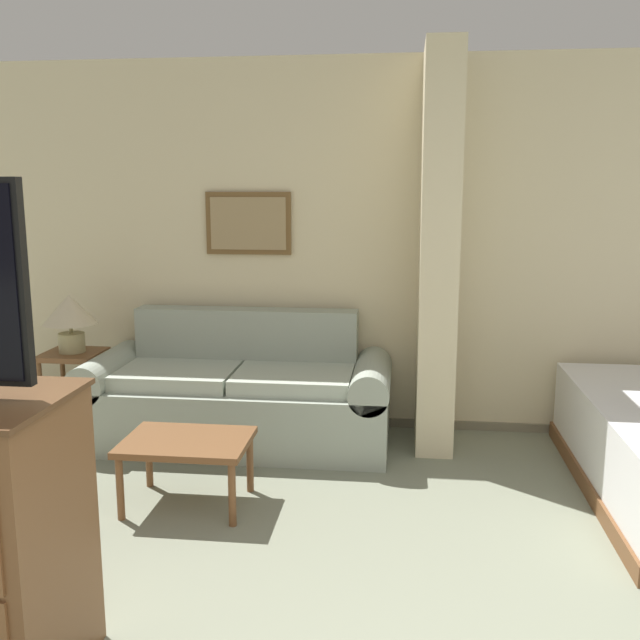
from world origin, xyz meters
name	(u,v)px	position (x,y,z in m)	size (l,w,h in m)	color
wall_back	(444,249)	(0.00, 3.64, 1.29)	(7.76, 0.16, 2.60)	beige
wall_partition_pillar	(438,253)	(-0.06, 3.28, 1.30)	(0.24, 0.61, 2.60)	beige
couch	(239,396)	(-1.38, 3.16, 0.32)	(2.07, 0.84, 0.87)	#99A393
coffee_table	(187,447)	(-1.43, 2.14, 0.33)	(0.68, 0.51, 0.38)	brown
side_table	(74,369)	(-2.56, 3.16, 0.47)	(0.39, 0.39, 0.59)	brown
table_lamp	(70,314)	(-2.56, 3.16, 0.86)	(0.37, 0.37, 0.40)	tan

